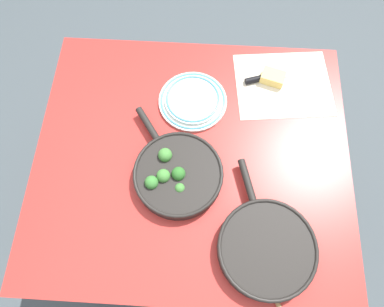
{
  "coord_description": "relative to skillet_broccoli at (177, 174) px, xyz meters",
  "views": [
    {
      "loc": [
        0.03,
        -0.44,
        1.85
      ],
      "look_at": [
        0.0,
        0.0,
        0.79
      ],
      "focal_mm": 32.0,
      "sensor_mm": 36.0,
      "label": 1
    }
  ],
  "objects": [
    {
      "name": "ground_plane",
      "position": [
        0.04,
        0.08,
        -0.8
      ],
      "size": [
        14.0,
        14.0,
        0.0
      ],
      "primitive_type": "plane",
      "color": "#424C51"
    },
    {
      "name": "dining_table_red",
      "position": [
        0.04,
        0.08,
        -0.12
      ],
      "size": [
        1.08,
        0.96,
        0.77
      ],
      "color": "#B72D28",
      "rests_on": "ground_plane"
    },
    {
      "name": "skillet_broccoli",
      "position": [
        0.0,
        0.0,
        0.0
      ],
      "size": [
        0.31,
        0.39,
        0.07
      ],
      "rotation": [
        0.0,
        0.0,
        2.16
      ],
      "color": "black",
      "rests_on": "dining_table_red"
    },
    {
      "name": "skillet_eggs",
      "position": [
        0.29,
        -0.22,
        -0.0
      ],
      "size": [
        0.3,
        0.43,
        0.06
      ],
      "rotation": [
        0.0,
        0.0,
        1.85
      ],
      "color": "black",
      "rests_on": "dining_table_red"
    },
    {
      "name": "wooden_spoon",
      "position": [
        0.32,
        -0.38,
        -0.02
      ],
      "size": [
        0.17,
        0.36,
        0.02
      ],
      "rotation": [
        0.0,
        0.0,
        1.96
      ],
      "color": "#A87A4C",
      "rests_on": "dining_table_red"
    },
    {
      "name": "parchment_sheet",
      "position": [
        0.37,
        0.39,
        -0.03
      ],
      "size": [
        0.38,
        0.32,
        0.0
      ],
      "color": "silver",
      "rests_on": "dining_table_red"
    },
    {
      "name": "grater_knife",
      "position": [
        0.31,
        0.41,
        -0.02
      ],
      "size": [
        0.24,
        0.1,
        0.02
      ],
      "rotation": [
        0.0,
        0.0,
        0.31
      ],
      "color": "silver",
      "rests_on": "dining_table_red"
    },
    {
      "name": "cheese_block",
      "position": [
        0.33,
        0.4,
        -0.01
      ],
      "size": [
        0.1,
        0.08,
        0.04
      ],
      "color": "#EACC66",
      "rests_on": "dining_table_red"
    },
    {
      "name": "dinner_plate_stack",
      "position": [
        0.03,
        0.29,
        -0.02
      ],
      "size": [
        0.25,
        0.25,
        0.03
      ],
      "color": "silver",
      "rests_on": "dining_table_red"
    }
  ]
}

